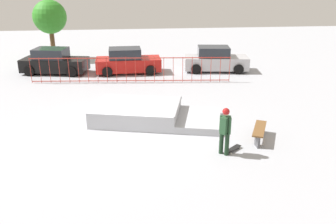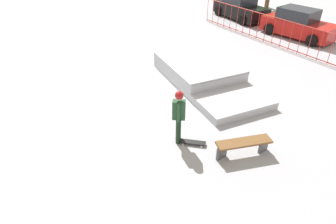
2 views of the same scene
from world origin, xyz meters
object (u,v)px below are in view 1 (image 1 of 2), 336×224
at_px(skate_ramp, 148,114).
at_px(skateboard, 233,149).
at_px(skater, 225,128).
at_px(park_bench, 259,131).
at_px(distant_tree, 50,17).
at_px(parked_car_red, 128,62).
at_px(parked_car_black, 54,62).
at_px(parked_car_silver, 215,60).

distance_m(skate_ramp, skateboard, 4.33).
relative_size(skater, park_bench, 1.07).
bearing_deg(skater, distant_tree, -108.77).
bearing_deg(skater, park_bench, 165.51).
bearing_deg(park_bench, parked_car_red, 114.59).
xyz_separation_m(skateboard, parked_car_black, (-8.39, 12.03, 0.65)).
bearing_deg(park_bench, parked_car_black, 130.63).
bearing_deg(parked_car_red, parked_car_silver, -2.78).
bearing_deg(parked_car_black, parked_car_red, 5.43).
bearing_deg(parked_car_black, skateboard, -44.37).
bearing_deg(parked_car_red, parked_car_black, 173.03).
bearing_deg(parked_car_silver, parked_car_black, -175.97).
xyz_separation_m(skate_ramp, distant_tree, (-6.33, 13.16, 2.76)).
height_order(parked_car_black, parked_car_silver, same).
distance_m(skater, park_bench, 2.05).
distance_m(skate_ramp, park_bench, 4.78).
distance_m(skate_ramp, skater, 4.30).
xyz_separation_m(skater, parked_car_black, (-7.98, 12.26, -0.28)).
bearing_deg(skate_ramp, skater, -40.29).
relative_size(park_bench, parked_car_black, 0.37).
distance_m(skateboard, parked_car_red, 12.19).
relative_size(parked_car_black, parked_car_red, 1.05).
bearing_deg(skate_ramp, parked_car_black, 135.75).
distance_m(parked_car_black, parked_car_red, 4.71).
height_order(skateboard, park_bench, park_bench).
relative_size(skateboard, parked_car_red, 0.18).
distance_m(skateboard, distant_tree, 19.02).
distance_m(park_bench, parked_car_black, 14.79).
bearing_deg(park_bench, parked_car_silver, 85.70).
distance_m(parked_car_black, parked_car_silver, 10.45).
height_order(skate_ramp, skater, skater).
relative_size(parked_car_red, parked_car_silver, 0.97).
distance_m(parked_car_red, parked_car_silver, 5.74).
xyz_separation_m(skate_ramp, skateboard, (2.89, -3.21, -0.24)).
height_order(park_bench, distant_tree, distant_tree).
relative_size(skater, distant_tree, 0.40).
distance_m(skate_ramp, parked_car_red, 8.44).
height_order(skater, parked_car_silver, skater).
bearing_deg(skate_ramp, skateboard, -34.13).
bearing_deg(skateboard, skater, -11.81).
distance_m(skater, skateboard, 1.04).
bearing_deg(skate_ramp, parked_car_silver, 73.03).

